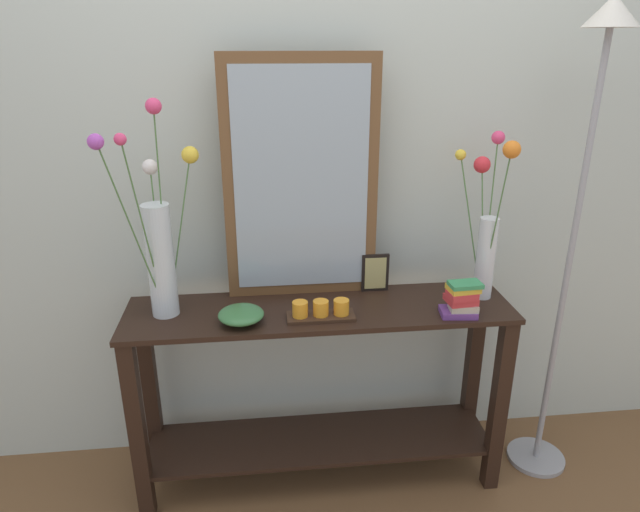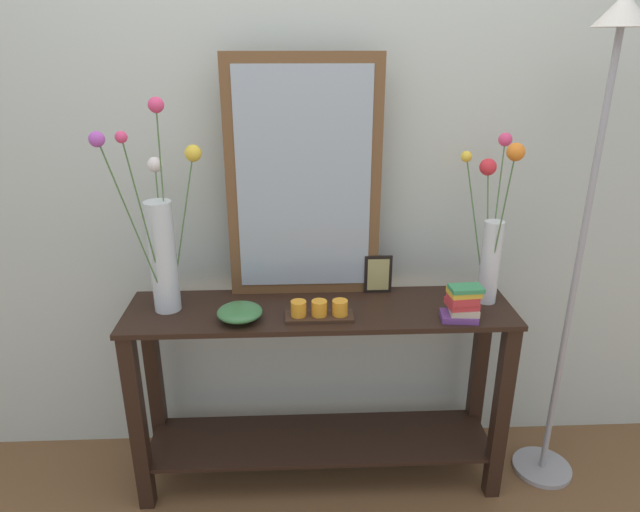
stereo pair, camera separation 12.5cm
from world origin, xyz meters
name	(u,v)px [view 2 (the right image)]	position (x,y,z in m)	size (l,w,h in m)	color
ground_plane	(320,475)	(0.00, 0.00, -0.01)	(7.00, 6.00, 0.02)	brown
wall_back	(317,139)	(0.00, 0.30, 1.35)	(6.40, 0.08, 2.70)	beige
console_table	(320,379)	(0.00, 0.00, 0.46)	(1.44, 0.36, 0.78)	black
mirror_leaning	(304,181)	(-0.05, 0.15, 1.22)	(0.57, 0.03, 0.90)	brown
tall_vase_left	(162,241)	(-0.56, 0.02, 1.04)	(0.30, 0.34, 0.76)	silver
vase_right	(492,233)	(0.63, 0.04, 1.05)	(0.18, 0.26, 0.62)	silver
candle_tray	(319,311)	(-0.01, -0.08, 0.80)	(0.24, 0.09, 0.07)	#382316
picture_frame_small	(378,274)	(0.23, 0.13, 0.85)	(0.11, 0.01, 0.15)	black
decorative_bowl	(240,312)	(-0.29, -0.08, 0.81)	(0.16, 0.16, 0.06)	#38703D
book_stack	(462,304)	(0.50, -0.11, 0.84)	(0.14, 0.11, 0.13)	#663884
floor_lamp	(593,183)	(0.94, -0.02, 1.25)	(0.24, 0.24, 1.85)	#9E9EA3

